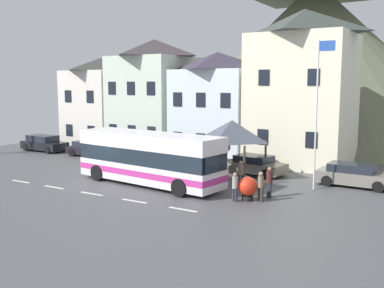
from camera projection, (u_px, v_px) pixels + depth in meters
The scene contains 20 objects.
ground_plane at pixel (107, 182), 27.90m from camera, with size 40.00×60.00×0.07m.
townhouse_00 at pixel (102, 102), 43.29m from camera, with size 5.54×6.01×8.51m.
townhouse_01 at pixel (155, 96), 40.40m from camera, with size 6.26×6.83×9.99m.
townhouse_02 at pixel (217, 106), 36.33m from camera, with size 6.33×5.28×8.58m.
townhouse_03 at pixel (302, 88), 33.10m from camera, with size 6.99×6.47×11.44m.
hilltop_castle at pixel (313, 55), 50.05m from camera, with size 35.90×35.90×24.00m.
transit_bus at pixel (149, 159), 26.71m from camera, with size 10.03×3.50×3.13m.
bus_shelter at pixel (232, 131), 28.44m from camera, with size 3.60×3.60×3.74m.
parked_car_00 at pixel (90, 149), 37.57m from camera, with size 4.01×2.19×1.27m.
parked_car_01 at pixel (135, 153), 34.86m from camera, with size 4.03×2.02×1.39m.
parked_car_02 at pixel (255, 165), 29.94m from camera, with size 4.09×2.42×1.27m.
parked_car_03 at pixel (355, 175), 26.41m from camera, with size 4.39×2.03×1.34m.
parked_car_04 at pixel (44, 143), 40.36m from camera, with size 4.61×2.07×1.43m.
pedestrian_00 at pixel (269, 181), 23.77m from camera, with size 0.33×0.33×1.64m.
pedestrian_01 at pixel (235, 186), 22.99m from camera, with size 0.34×0.30×1.52m.
pedestrian_02 at pixel (261, 186), 22.93m from camera, with size 0.34×0.29×1.57m.
pedestrian_03 at pixel (241, 173), 26.33m from camera, with size 0.36×0.36×1.54m.
public_bench at pixel (223, 164), 31.15m from camera, with size 1.57×0.48×0.87m.
flagpole at pixel (318, 106), 25.06m from camera, with size 0.95×0.10×8.46m.
harbour_buoy at pixel (248, 187), 23.15m from camera, with size 1.01×1.01×1.26m.
Camera 1 is at (18.80, -20.55, 6.03)m, focal length 41.74 mm.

